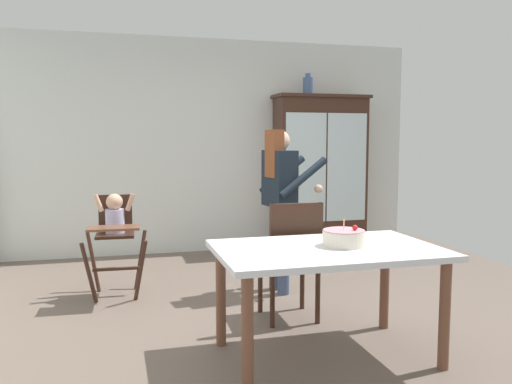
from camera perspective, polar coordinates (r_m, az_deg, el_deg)
name	(u,v)px	position (r m, az deg, el deg)	size (l,w,h in m)	color
ground_plane	(273,315)	(4.41, 1.83, -13.31)	(6.24, 6.24, 0.00)	#66564C
wall_back	(213,146)	(6.72, -4.72, 5.00)	(5.32, 0.06, 2.70)	silver
china_cabinet	(320,172)	(6.87, 7.03, 2.16)	(1.23, 0.48, 2.01)	#382116
ceramic_vase	(308,85)	(6.83, 5.70, 11.53)	(0.13, 0.13, 0.27)	#3D567F
high_chair_with_toddler	(115,226)	(4.94, -15.18, -3.59)	(0.60, 0.70, 0.95)	#382116
adult_person	(280,190)	(4.86, 2.66, 0.19)	(0.57, 0.55, 1.53)	#3D4C6B
dining_table	(327,261)	(3.48, 7.79, -7.54)	(1.46, 0.93, 0.74)	silver
birthday_cake	(344,238)	(3.50, 9.58, -4.97)	(0.28, 0.28, 0.19)	beige
dining_chair_far_side	(292,253)	(4.11, 3.99, -6.67)	(0.45, 0.45, 0.96)	#382116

